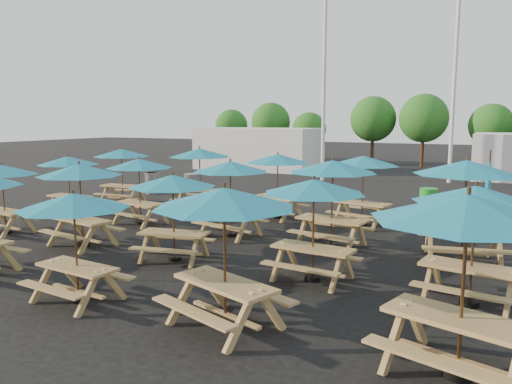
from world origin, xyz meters
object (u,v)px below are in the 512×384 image
at_px(picnic_unit_1, 2,173).
at_px(picnic_unit_19, 487,201).
at_px(picnic_unit_8, 74,206).
at_px(picnic_unit_17, 476,200).
at_px(picnic_unit_12, 224,204).
at_px(picnic_unit_11, 278,162).
at_px(picnic_unit_3, 121,155).
at_px(picnic_unit_7, 200,156).
at_px(picnic_unit_9, 173,185).
at_px(picnic_unit_6, 139,167).
at_px(waste_bin_0, 152,183).
at_px(picnic_unit_10, 230,170).
at_px(picnic_unit_15, 363,164).
at_px(picnic_unit_5, 80,174).
at_px(waste_bin_4, 467,205).
at_px(picnic_unit_13, 314,191).
at_px(waste_bin_3, 428,202).
at_px(picnic_unit_16, 467,217).
at_px(picnic_unit_18, 467,172).
at_px(picnic_unit_14, 333,171).
at_px(waste_bin_2, 191,185).
at_px(picnic_unit_2, 68,163).
at_px(waste_bin_1, 152,183).

relative_size(picnic_unit_1, picnic_unit_19, 0.89).
relative_size(picnic_unit_8, picnic_unit_17, 0.88).
relative_size(picnic_unit_8, picnic_unit_12, 0.76).
bearing_deg(picnic_unit_11, picnic_unit_3, -162.35).
xyz_separation_m(picnic_unit_7, picnic_unit_9, (3.15, -6.10, -0.20)).
xyz_separation_m(picnic_unit_6, waste_bin_0, (-3.84, 5.55, -1.40)).
distance_m(picnic_unit_10, picnic_unit_15, 4.44).
bearing_deg(picnic_unit_9, picnic_unit_5, 168.32).
relative_size(picnic_unit_3, waste_bin_4, 2.40).
distance_m(picnic_unit_5, picnic_unit_7, 6.06).
relative_size(picnic_unit_13, waste_bin_3, 2.40).
bearing_deg(waste_bin_3, picnic_unit_17, -77.86).
xyz_separation_m(picnic_unit_11, picnic_unit_16, (6.53, -8.83, 0.22)).
bearing_deg(waste_bin_4, picnic_unit_16, -86.94).
bearing_deg(picnic_unit_18, picnic_unit_7, 149.12).
distance_m(picnic_unit_10, picnic_unit_19, 7.55).
xyz_separation_m(picnic_unit_14, picnic_unit_18, (3.26, 0.01, 0.11)).
xyz_separation_m(picnic_unit_6, picnic_unit_18, (9.76, -0.06, 0.28)).
relative_size(picnic_unit_1, waste_bin_4, 2.27).
bearing_deg(picnic_unit_11, picnic_unit_16, -36.08).
height_order(picnic_unit_12, waste_bin_2, picnic_unit_12).
bearing_deg(picnic_unit_6, picnic_unit_8, -52.22).
bearing_deg(picnic_unit_15, picnic_unit_6, -141.06).
xyz_separation_m(picnic_unit_11, picnic_unit_17, (6.51, -5.97, 0.01)).
height_order(picnic_unit_14, picnic_unit_18, picnic_unit_18).
bearing_deg(picnic_unit_17, picnic_unit_5, -171.34).
bearing_deg(picnic_unit_2, waste_bin_0, 97.88).
distance_m(picnic_unit_2, waste_bin_3, 12.83).
xyz_separation_m(picnic_unit_10, picnic_unit_12, (3.08, -5.71, 0.11)).
xyz_separation_m(picnic_unit_7, picnic_unit_13, (6.69, -6.05, -0.13)).
height_order(waste_bin_0, waste_bin_3, same).
height_order(picnic_unit_13, picnic_unit_15, picnic_unit_15).
xyz_separation_m(picnic_unit_3, waste_bin_3, (11.51, 2.72, -1.46)).
xyz_separation_m(picnic_unit_10, waste_bin_1, (-7.34, 5.74, -1.45)).
xyz_separation_m(picnic_unit_13, picnic_unit_17, (3.10, -0.09, 0.05)).
bearing_deg(picnic_unit_13, picnic_unit_5, -174.39).
relative_size(picnic_unit_15, waste_bin_4, 2.76).
relative_size(picnic_unit_3, picnic_unit_12, 0.80).
relative_size(picnic_unit_6, picnic_unit_18, 0.83).
height_order(picnic_unit_1, picnic_unit_16, picnic_unit_16).
xyz_separation_m(picnic_unit_11, picnic_unit_12, (2.96, -8.81, 0.10)).
distance_m(picnic_unit_8, picnic_unit_11, 9.00).
xyz_separation_m(picnic_unit_16, picnic_unit_18, (-0.37, 5.83, -0.01)).
distance_m(picnic_unit_8, waste_bin_4, 13.23).
height_order(picnic_unit_8, picnic_unit_18, picnic_unit_18).
xyz_separation_m(picnic_unit_16, picnic_unit_17, (-0.02, 2.86, -0.21)).
bearing_deg(picnic_unit_9, waste_bin_1, 119.71).
bearing_deg(waste_bin_0, picnic_unit_14, -28.52).
distance_m(picnic_unit_1, picnic_unit_5, 3.24).
relative_size(picnic_unit_14, picnic_unit_19, 1.03).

